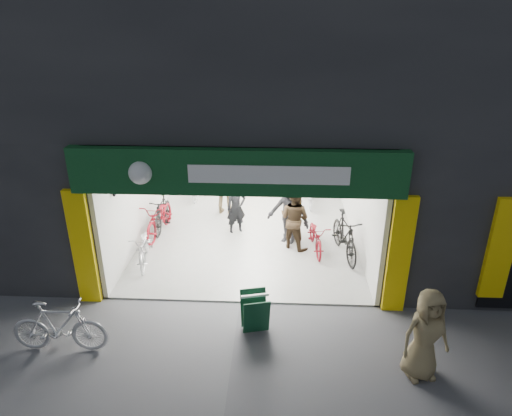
# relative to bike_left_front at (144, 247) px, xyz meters

# --- Properties ---
(ground) EXTENTS (60.00, 60.00, 0.00)m
(ground) POSITION_rel_bike_left_front_xyz_m (2.50, -1.60, -0.43)
(ground) COLOR #56565B
(ground) RESTS_ON ground
(building) EXTENTS (17.00, 10.27, 8.00)m
(building) POSITION_rel_bike_left_front_xyz_m (3.41, 3.39, 3.88)
(building) COLOR #232326
(building) RESTS_ON ground
(bike_left_front) EXTENTS (0.87, 1.73, 0.87)m
(bike_left_front) POSITION_rel_bike_left_front_xyz_m (0.00, 0.00, 0.00)
(bike_left_front) COLOR silver
(bike_left_front) RESTS_ON ground
(bike_left_midfront) EXTENTS (0.50, 1.71, 1.03)m
(bike_left_midfront) POSITION_rel_bike_left_front_xyz_m (0.00, 1.90, 0.08)
(bike_left_midfront) COLOR black
(bike_left_midfront) RESTS_ON ground
(bike_left_midback) EXTENTS (0.85, 2.00, 1.02)m
(bike_left_midback) POSITION_rel_bike_left_front_xyz_m (0.00, 1.57, 0.08)
(bike_left_midback) COLOR maroon
(bike_left_midback) RESTS_ON ground
(bike_left_back) EXTENTS (0.82, 2.00, 1.17)m
(bike_left_back) POSITION_rel_bike_left_front_xyz_m (0.70, 4.44, 0.15)
(bike_left_back) COLOR silver
(bike_left_back) RESTS_ON ground
(bike_right_front) EXTENTS (0.87, 2.00, 1.16)m
(bike_right_front) POSITION_rel_bike_left_front_xyz_m (5.00, 0.59, 0.15)
(bike_right_front) COLOR black
(bike_right_front) RESTS_ON ground
(bike_right_mid) EXTENTS (0.71, 1.64, 0.84)m
(bike_right_mid) POSITION_rel_bike_left_front_xyz_m (4.30, 0.83, -0.01)
(bike_right_mid) COLOR maroon
(bike_right_mid) RESTS_ON ground
(bike_right_back) EXTENTS (0.62, 1.98, 1.18)m
(bike_right_back) POSITION_rel_bike_left_front_xyz_m (4.30, 4.03, 0.16)
(bike_right_back) COLOR #A7A6AB
(bike_right_back) RESTS_ON ground
(parked_bike) EXTENTS (1.78, 0.53, 1.07)m
(parked_bike) POSITION_rel_bike_left_front_xyz_m (-0.67, -3.24, 0.10)
(parked_bike) COLOR silver
(parked_bike) RESTS_ON ground
(customer_a) EXTENTS (0.67, 0.58, 1.55)m
(customer_a) POSITION_rel_bike_left_front_xyz_m (2.13, 1.77, 0.34)
(customer_a) COLOR black
(customer_a) RESTS_ON ground
(customer_b) EXTENTS (1.05, 1.00, 1.72)m
(customer_b) POSITION_rel_bike_left_front_xyz_m (3.73, 0.97, 0.42)
(customer_b) COLOR #39291A
(customer_b) RESTS_ON ground
(customer_c) EXTENTS (1.40, 1.19, 1.88)m
(customer_c) POSITION_rel_bike_left_front_xyz_m (3.58, 1.23, 0.51)
(customer_c) COLOR black
(customer_c) RESTS_ON ground
(customer_d) EXTENTS (1.15, 0.56, 1.89)m
(customer_d) POSITION_rel_bike_left_front_xyz_m (1.69, 3.03, 0.51)
(customer_d) COLOR #967E57
(customer_d) RESTS_ON ground
(pedestrian_near) EXTENTS (0.94, 0.73, 1.71)m
(pedestrian_near) POSITION_rel_bike_left_front_xyz_m (5.80, -3.54, 0.42)
(pedestrian_near) COLOR olive
(pedestrian_near) RESTS_ON ground
(sandwich_board) EXTENTS (0.63, 0.64, 0.80)m
(sandwich_board) POSITION_rel_bike_left_front_xyz_m (2.88, -2.48, 0.01)
(sandwich_board) COLOR #0E3921
(sandwich_board) RESTS_ON ground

